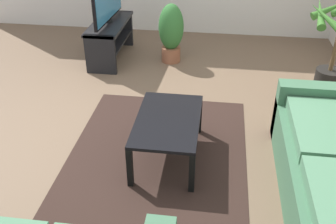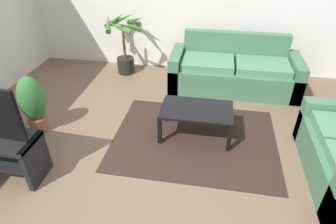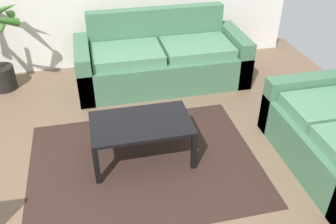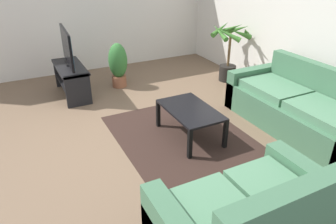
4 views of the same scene
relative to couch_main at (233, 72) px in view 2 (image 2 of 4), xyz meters
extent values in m
plane|color=brown|center=(-0.97, -2.28, -0.30)|extent=(6.60, 6.60, 0.00)
cube|color=#3F6B4C|center=(0.00, -0.03, -0.09)|extent=(2.18, 0.90, 0.42)
cube|color=#3F6B4C|center=(0.00, 0.34, 0.36)|extent=(1.82, 0.16, 0.48)
cube|color=#3F6B4C|center=(-1.00, -0.03, 0.01)|extent=(0.18, 0.90, 0.62)
cube|color=#3F6B4C|center=(1.00, -0.03, 0.01)|extent=(0.18, 0.90, 0.62)
cube|color=#4F7F5D|center=(-0.46, -0.08, 0.18)|extent=(0.87, 0.66, 0.12)
cube|color=#4F7F5D|center=(0.46, -0.08, 0.18)|extent=(0.87, 0.66, 0.12)
cube|color=#3F6B4C|center=(1.28, -1.35, 0.01)|extent=(0.90, 0.18, 0.62)
cube|color=black|center=(-2.19, -2.64, -0.03)|extent=(0.06, 0.41, 0.54)
cube|color=black|center=(-0.52, -1.50, 0.11)|extent=(0.95, 0.58, 0.03)
cube|color=black|center=(-0.97, -1.77, -0.10)|extent=(0.05, 0.05, 0.40)
cube|color=black|center=(-0.06, -1.77, -0.10)|extent=(0.05, 0.05, 0.40)
cube|color=black|center=(-0.97, -1.24, -0.10)|extent=(0.05, 0.05, 0.40)
cube|color=black|center=(-0.06, -1.24, -0.10)|extent=(0.05, 0.05, 0.40)
cube|color=black|center=(-0.52, -1.60, -0.30)|extent=(2.20, 1.70, 0.01)
cylinder|color=black|center=(-2.05, 0.27, -0.15)|extent=(0.32, 0.32, 0.30)
cylinder|color=brown|center=(-2.05, 0.27, 0.32)|extent=(0.05, 0.05, 0.63)
cone|color=#366D26|center=(-1.79, 0.28, 0.68)|extent=(0.13, 0.52, 0.28)
cone|color=#366D26|center=(-1.86, 0.46, 0.68)|extent=(0.46, 0.46, 0.29)
cone|color=#366D26|center=(-2.12, 0.49, 0.68)|extent=(0.48, 0.24, 0.26)
cone|color=#366D26|center=(-2.23, 0.39, 0.68)|extent=(0.34, 0.42, 0.25)
cone|color=#366D26|center=(-2.29, 0.19, 0.68)|extent=(0.24, 0.50, 0.27)
cone|color=#366D26|center=(-2.06, 0.02, 0.68)|extent=(0.50, 0.13, 0.27)
cone|color=#366D26|center=(-1.89, 0.06, 0.68)|extent=(0.48, 0.40, 0.28)
cylinder|color=brown|center=(-2.72, -1.76, -0.20)|extent=(0.27, 0.27, 0.21)
ellipsoid|color=#306B2F|center=(-2.72, -1.76, 0.21)|extent=(0.35, 0.35, 0.65)
camera|label=1|loc=(2.46, -1.09, 2.06)|focal=41.99mm
camera|label=2|loc=(-0.34, -4.71, 2.18)|focal=30.68mm
camera|label=3|loc=(-0.90, -4.31, 2.11)|focal=39.30mm
camera|label=4|loc=(2.72, -3.48, 1.99)|focal=33.73mm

